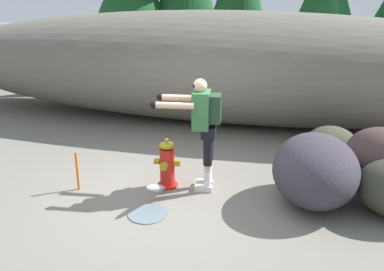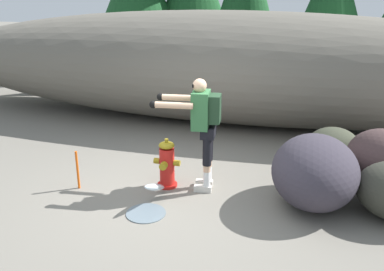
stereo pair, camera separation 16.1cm
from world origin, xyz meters
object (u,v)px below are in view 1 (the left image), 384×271
(fire_hydrant, at_px, (167,165))
(survey_stake, at_px, (77,171))
(boulder_outlier, at_px, (331,146))
(utility_worker, at_px, (202,121))
(boulder_large, at_px, (315,170))

(fire_hydrant, height_order, survey_stake, fire_hydrant)
(survey_stake, bearing_deg, boulder_outlier, 28.16)
(utility_worker, relative_size, survey_stake, 2.81)
(utility_worker, relative_size, boulder_outlier, 1.89)
(fire_hydrant, height_order, utility_worker, utility_worker)
(boulder_large, xyz_separation_m, boulder_outlier, (0.30, 1.51, -0.16))
(utility_worker, bearing_deg, boulder_outlier, -149.42)
(boulder_outlier, xyz_separation_m, survey_stake, (-3.71, -1.98, -0.03))
(utility_worker, distance_m, boulder_outlier, 2.53)
(boulder_large, bearing_deg, survey_stake, -172.14)
(utility_worker, relative_size, boulder_large, 1.12)
(boulder_outlier, bearing_deg, boulder_large, -101.18)
(utility_worker, distance_m, survey_stake, 2.01)
(fire_hydrant, bearing_deg, boulder_large, 0.83)
(utility_worker, xyz_separation_m, boulder_outlier, (1.92, 1.48, -0.74))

